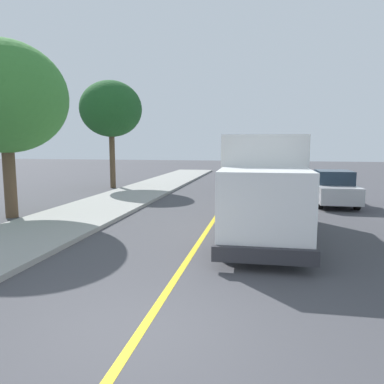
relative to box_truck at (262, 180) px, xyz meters
The scene contains 10 objects.
ground_plane 7.40m from the box_truck, 104.66° to the right, with size 120.00×120.00×0.00m, color #424247.
sidewalk_curb 7.98m from the box_truck, 157.76° to the right, with size 3.60×60.00×0.15m, color gray.
centre_line_yellow 3.96m from the box_truck, 120.83° to the left, with size 0.16×56.00×0.01m, color gold.
box_truck is the anchor object (origin of this frame).
parked_car_near 6.96m from the box_truck, 88.98° to the left, with size 1.92×4.45×1.67m.
parked_car_mid 13.88m from the box_truck, 87.22° to the left, with size 1.94×4.46×1.67m.
parked_car_far 19.73m from the box_truck, 89.91° to the left, with size 2.01×4.48×1.67m.
parked_van_across 7.45m from the box_truck, 62.75° to the left, with size 1.86×4.43×1.67m.
street_tree_near 10.36m from the box_truck, behind, with size 4.79×4.79×6.90m.
street_tree_down_block 15.09m from the box_truck, 132.37° to the left, with size 4.05×4.05×7.05m.
Camera 1 is at (1.83, -5.03, 2.93)m, focal length 33.97 mm.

